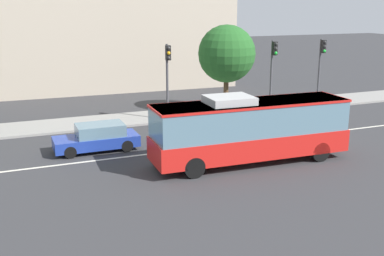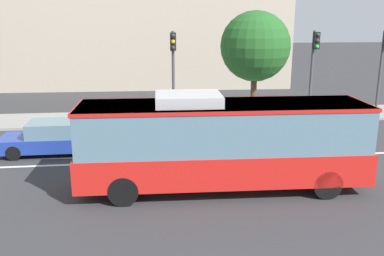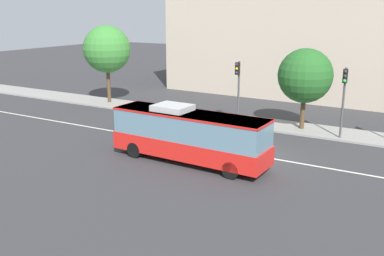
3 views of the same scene
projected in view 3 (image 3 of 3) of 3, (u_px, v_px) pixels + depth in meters
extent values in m
plane|color=#333335|center=(262.00, 157.00, 27.30)|extent=(160.00, 160.00, 0.00)
cube|color=gray|center=(297.00, 128.00, 33.71)|extent=(80.00, 3.59, 0.14)
cube|color=silver|center=(262.00, 157.00, 27.30)|extent=(76.00, 0.16, 0.01)
cube|color=red|center=(189.00, 147.00, 26.12)|extent=(10.08, 2.83, 1.10)
cube|color=slate|center=(189.00, 126.00, 25.77)|extent=(9.88, 2.75, 1.58)
cube|color=red|center=(189.00, 114.00, 25.57)|extent=(9.98, 2.80, 0.12)
cube|color=#B2B2B2|center=(173.00, 108.00, 26.12)|extent=(2.26, 1.87, 0.36)
cylinder|color=black|center=(248.00, 159.00, 25.41)|extent=(1.01, 0.33, 1.00)
cylinder|color=black|center=(231.00, 170.00, 23.61)|extent=(1.01, 0.33, 1.00)
cylinder|color=black|center=(155.00, 141.00, 28.87)|extent=(1.01, 0.33, 1.00)
cylinder|color=black|center=(134.00, 150.00, 27.07)|extent=(1.01, 0.33, 1.00)
cube|color=#1E3899|center=(145.00, 123.00, 33.54)|extent=(4.50, 1.81, 0.60)
cube|color=slate|center=(148.00, 116.00, 33.26)|extent=(2.52, 1.66, 0.64)
cylinder|color=black|center=(124.00, 125.00, 33.65)|extent=(0.64, 0.22, 0.64)
cylinder|color=black|center=(136.00, 121.00, 34.99)|extent=(0.64, 0.22, 0.64)
cylinder|color=black|center=(155.00, 130.00, 32.20)|extent=(0.64, 0.22, 0.64)
cylinder|color=black|center=(167.00, 126.00, 33.54)|extent=(0.64, 0.22, 0.64)
cylinder|color=#47474C|center=(238.00, 94.00, 34.19)|extent=(0.16, 0.16, 5.20)
cube|color=black|center=(238.00, 69.00, 33.42)|extent=(0.33, 0.30, 0.96)
sphere|color=#2D2D2D|center=(237.00, 65.00, 33.22)|extent=(0.22, 0.22, 0.22)
sphere|color=#F9A514|center=(237.00, 69.00, 33.30)|extent=(0.22, 0.22, 0.22)
sphere|color=#2D2D2D|center=(237.00, 73.00, 33.39)|extent=(0.22, 0.22, 0.22)
cylinder|color=#47474C|center=(343.00, 104.00, 30.36)|extent=(0.16, 0.16, 5.20)
cube|color=black|center=(345.00, 76.00, 29.58)|extent=(0.35, 0.31, 0.96)
sphere|color=#2D2D2D|center=(345.00, 72.00, 29.36)|extent=(0.22, 0.22, 0.22)
sphere|color=#2D2D2D|center=(345.00, 76.00, 29.45)|extent=(0.22, 0.22, 0.22)
sphere|color=#1ED838|center=(345.00, 81.00, 29.53)|extent=(0.22, 0.22, 0.22)
cylinder|color=#4C3823|center=(303.00, 113.00, 33.09)|extent=(0.36, 0.36, 2.72)
sphere|color=#235B23|center=(305.00, 76.00, 32.33)|extent=(4.13, 4.13, 4.13)
cylinder|color=#4C3823|center=(109.00, 85.00, 42.81)|extent=(0.36, 0.36, 3.67)
sphere|color=#387F33|center=(107.00, 49.00, 41.87)|extent=(4.61, 4.61, 4.61)
cube|color=#B7A893|center=(289.00, 31.00, 48.60)|extent=(25.52, 13.61, 13.60)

